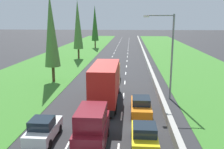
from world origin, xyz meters
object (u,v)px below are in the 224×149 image
object	(u,v)px
white_hatchback_left_lane	(43,129)
red_box_truck_centre_lane	(106,82)
poplar_tree_third	(78,25)
orange_sedan_right_lane	(141,106)
poplar_tree_fourth	(95,23)
maroon_van_centre_lane	(92,128)
yellow_hatchback_right_lane	(144,136)
poplar_tree_second	(51,31)
street_light_mast	(169,51)
silver_hatchback_centre_lane	(114,75)

from	to	relation	value
white_hatchback_left_lane	red_box_truck_centre_lane	world-z (taller)	red_box_truck_centre_lane
white_hatchback_left_lane	poplar_tree_third	world-z (taller)	poplar_tree_third
orange_sedan_right_lane	poplar_tree_fourth	xyz separation A→B (m)	(-11.77, 53.08, 6.54)
maroon_van_centre_lane	yellow_hatchback_right_lane	bearing A→B (deg)	3.18
poplar_tree_second	poplar_tree_third	size ratio (longest dim) A/B	0.94
red_box_truck_centre_lane	street_light_mast	bearing A→B (deg)	16.47
white_hatchback_left_lane	poplar_tree_second	world-z (taller)	poplar_tree_second
poplar_tree_second	street_light_mast	bearing A→B (deg)	-23.54
maroon_van_centre_lane	yellow_hatchback_right_lane	xyz separation A→B (m)	(3.48, 0.19, -0.56)
poplar_tree_third	street_light_mast	world-z (taller)	poplar_tree_third
yellow_hatchback_right_lane	poplar_tree_third	xyz separation A→B (m)	(-12.41, 37.96, 6.52)
white_hatchback_left_lane	poplar_tree_second	xyz separation A→B (m)	(-4.48, 16.62, 6.11)
silver_hatchback_centre_lane	red_box_truck_centre_lane	bearing A→B (deg)	-90.57
white_hatchback_left_lane	yellow_hatchback_right_lane	bearing A→B (deg)	-3.98
red_box_truck_centre_lane	silver_hatchback_centre_lane	size ratio (longest dim) A/B	2.41
yellow_hatchback_right_lane	silver_hatchback_centre_lane	bearing A→B (deg)	100.22
white_hatchback_left_lane	orange_sedan_right_lane	world-z (taller)	white_hatchback_left_lane
white_hatchback_left_lane	poplar_tree_third	size ratio (longest dim) A/B	0.31
maroon_van_centre_lane	poplar_tree_third	world-z (taller)	poplar_tree_third
white_hatchback_left_lane	street_light_mast	world-z (taller)	street_light_mast
maroon_van_centre_lane	street_light_mast	size ratio (longest dim) A/B	0.54
red_box_truck_centre_lane	poplar_tree_fourth	bearing A→B (deg)	99.40
maroon_van_centre_lane	poplar_tree_second	bearing A→B (deg)	115.01
poplar_tree_fourth	poplar_tree_third	bearing A→B (deg)	-91.81
poplar_tree_fourth	street_light_mast	bearing A→B (deg)	-73.01
orange_sedan_right_lane	poplar_tree_third	world-z (taller)	poplar_tree_third
red_box_truck_centre_lane	poplar_tree_second	bearing A→B (deg)	134.54
street_light_mast	maroon_van_centre_lane	bearing A→B (deg)	-120.60
poplar_tree_second	poplar_tree_fourth	distance (m)	41.95
red_box_truck_centre_lane	silver_hatchback_centre_lane	world-z (taller)	red_box_truck_centre_lane
white_hatchback_left_lane	poplar_tree_fourth	world-z (taller)	poplar_tree_fourth
white_hatchback_left_lane	silver_hatchback_centre_lane	distance (m)	18.43
yellow_hatchback_right_lane	silver_hatchback_centre_lane	world-z (taller)	same
red_box_truck_centre_lane	street_light_mast	size ratio (longest dim) A/B	1.04
orange_sedan_right_lane	street_light_mast	xyz separation A→B (m)	(2.98, 4.79, 4.42)
orange_sedan_right_lane	poplar_tree_second	size ratio (longest dim) A/B	0.38
poplar_tree_second	poplar_tree_third	bearing A→B (deg)	92.37
yellow_hatchback_right_lane	white_hatchback_left_lane	xyz separation A→B (m)	(-7.08, 0.49, 0.00)
silver_hatchback_centre_lane	white_hatchback_left_lane	bearing A→B (deg)	-101.69
white_hatchback_left_lane	orange_sedan_right_lane	xyz separation A→B (m)	(7.10, 5.49, -0.02)
poplar_tree_fourth	street_light_mast	distance (m)	50.53
silver_hatchback_centre_lane	poplar_tree_fourth	bearing A→B (deg)	101.72
maroon_van_centre_lane	white_hatchback_left_lane	distance (m)	3.71
silver_hatchback_centre_lane	street_light_mast	bearing A→B (deg)	-50.76
maroon_van_centre_lane	orange_sedan_right_lane	size ratio (longest dim) A/B	1.09
yellow_hatchback_right_lane	poplar_tree_fourth	xyz separation A→B (m)	(-11.75, 59.06, 6.52)
silver_hatchback_centre_lane	street_light_mast	size ratio (longest dim) A/B	0.43
white_hatchback_left_lane	poplar_tree_fourth	bearing A→B (deg)	94.56
silver_hatchback_centre_lane	poplar_tree_fourth	size ratio (longest dim) A/B	0.31
red_box_truck_centre_lane	silver_hatchback_centre_lane	distance (m)	9.77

